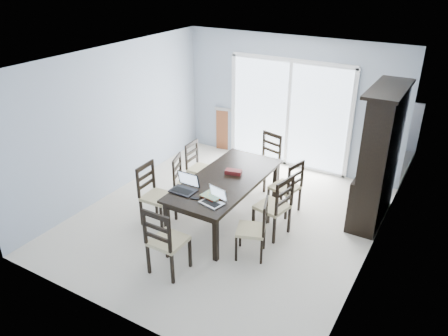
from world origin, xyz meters
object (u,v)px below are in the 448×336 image
at_px(china_hutch, 379,158).
at_px(laptop_dark, 183,188).
at_px(chair_left_mid, 183,177).
at_px(cell_phone, 195,198).
at_px(hot_tub, 264,120).
at_px(chair_end_near, 163,236).
at_px(chair_left_near, 152,188).
at_px(laptop_silver, 212,200).
at_px(chair_right_far, 290,182).
at_px(game_box, 233,172).
at_px(chair_end_far, 268,154).
at_px(chair_left_far, 197,162).
at_px(dining_table, 226,183).
at_px(chair_right_mid, 278,201).
at_px(chair_right_near, 258,223).

height_order(china_hutch, laptop_dark, china_hutch).
bearing_deg(chair_left_mid, cell_phone, 26.07).
bearing_deg(hot_tub, chair_end_near, -79.39).
distance_m(chair_left_near, chair_left_mid, 0.65).
xyz_separation_m(china_hutch, laptop_silver, (-1.81, -2.02, -0.27)).
bearing_deg(chair_right_far, chair_left_mid, 126.60).
relative_size(chair_left_near, game_box, 4.38).
bearing_deg(game_box, chair_end_far, 89.52).
bearing_deg(chair_end_near, chair_end_far, 89.68).
height_order(chair_left_near, laptop_dark, chair_left_near).
xyz_separation_m(chair_left_far, chair_end_far, (1.01, 0.85, 0.05)).
distance_m(china_hutch, hot_tub, 3.74).
bearing_deg(chair_right_far, cell_phone, 163.17).
height_order(chair_left_mid, chair_left_far, chair_left_mid).
bearing_deg(chair_left_far, cell_phone, 31.55).
height_order(dining_table, chair_end_far, chair_end_far).
bearing_deg(chair_right_mid, game_box, 88.03).
xyz_separation_m(game_box, hot_tub, (-0.98, 3.22, -0.30)).
distance_m(chair_end_far, game_box, 1.29).
bearing_deg(chair_left_near, china_hutch, 120.13).
bearing_deg(chair_right_near, chair_end_near, 119.10).
bearing_deg(cell_phone, dining_table, 70.43).
bearing_deg(chair_left_near, laptop_dark, 82.72).
bearing_deg(game_box, chair_right_near, -44.05).
bearing_deg(chair_right_far, chair_end_far, 57.92).
bearing_deg(chair_right_mid, chair_end_near, 161.70).
bearing_deg(laptop_silver, dining_table, 118.24).
distance_m(chair_left_far, game_box, 1.11).
height_order(dining_table, chair_left_mid, chair_left_mid).
xyz_separation_m(laptop_dark, cell_phone, (0.27, -0.09, -0.06)).
relative_size(chair_left_near, chair_right_mid, 0.99).
distance_m(chair_left_mid, game_box, 0.90).
distance_m(laptop_dark, hot_tub, 4.17).
bearing_deg(dining_table, chair_end_far, 88.69).
distance_m(chair_right_mid, chair_end_far, 1.73).
height_order(china_hutch, chair_right_near, china_hutch).
distance_m(chair_left_far, chair_right_mid, 1.98).
height_order(china_hutch, laptop_silver, china_hutch).
bearing_deg(china_hutch, game_box, -152.44).
bearing_deg(chair_end_far, laptop_silver, 109.73).
bearing_deg(cell_phone, chair_left_near, 155.74).
bearing_deg(china_hutch, chair_end_far, 173.26).
bearing_deg(laptop_dark, china_hutch, 39.55).
bearing_deg(china_hutch, cell_phone, -135.85).
distance_m(dining_table, game_box, 0.23).
relative_size(chair_end_far, hot_tub, 0.53).
height_order(china_hutch, chair_end_far, china_hutch).
bearing_deg(laptop_dark, chair_end_near, -70.36).
bearing_deg(chair_left_mid, china_hutch, 95.42).
bearing_deg(dining_table, game_box, 83.58).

